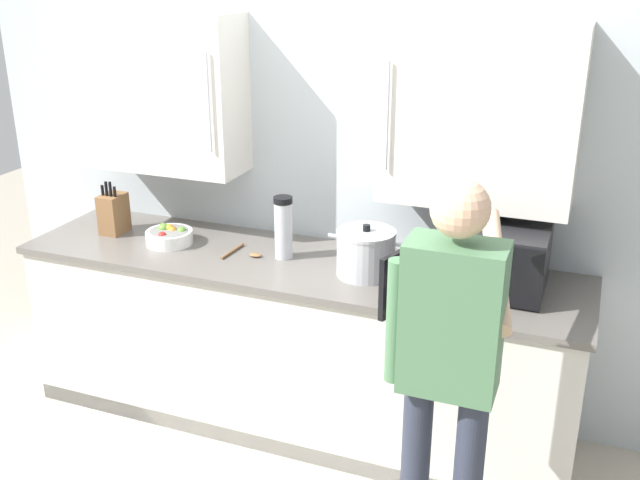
{
  "coord_description": "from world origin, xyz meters",
  "views": [
    {
      "loc": [
        1.32,
        -2.18,
        2.32
      ],
      "look_at": [
        0.15,
        0.85,
        1.06
      ],
      "focal_mm": 41.44,
      "sensor_mm": 36.0,
      "label": 1
    }
  ],
  "objects_px": {
    "person_figure": "(449,358)",
    "knife_block": "(114,213)",
    "microwave_oven": "(484,256)",
    "fruit_bowl": "(169,236)",
    "thermos_flask": "(283,227)",
    "wooden_spoon": "(245,253)",
    "stock_pot": "(366,253)"
  },
  "relations": [
    {
      "from": "person_figure",
      "to": "knife_block",
      "type": "bearing_deg",
      "value": 157.97
    },
    {
      "from": "microwave_oven",
      "to": "fruit_bowl",
      "type": "relative_size",
      "value": 3.05
    },
    {
      "from": "thermos_flask",
      "to": "knife_block",
      "type": "relative_size",
      "value": 1.08
    },
    {
      "from": "person_figure",
      "to": "microwave_oven",
      "type": "bearing_deg",
      "value": 91.36
    },
    {
      "from": "fruit_bowl",
      "to": "wooden_spoon",
      "type": "bearing_deg",
      "value": 0.17
    },
    {
      "from": "fruit_bowl",
      "to": "person_figure",
      "type": "bearing_deg",
      "value": -25.28
    },
    {
      "from": "person_figure",
      "to": "wooden_spoon",
      "type": "bearing_deg",
      "value": 147.18
    },
    {
      "from": "microwave_oven",
      "to": "thermos_flask",
      "type": "distance_m",
      "value": 0.98
    },
    {
      "from": "microwave_oven",
      "to": "stock_pot",
      "type": "height_order",
      "value": "microwave_oven"
    },
    {
      "from": "microwave_oven",
      "to": "wooden_spoon",
      "type": "height_order",
      "value": "microwave_oven"
    },
    {
      "from": "stock_pot",
      "to": "wooden_spoon",
      "type": "height_order",
      "value": "stock_pot"
    },
    {
      "from": "fruit_bowl",
      "to": "person_figure",
      "type": "height_order",
      "value": "person_figure"
    },
    {
      "from": "knife_block",
      "to": "person_figure",
      "type": "relative_size",
      "value": 0.18
    },
    {
      "from": "microwave_oven",
      "to": "fruit_bowl",
      "type": "height_order",
      "value": "microwave_oven"
    },
    {
      "from": "microwave_oven",
      "to": "wooden_spoon",
      "type": "distance_m",
      "value": 1.19
    },
    {
      "from": "stock_pot",
      "to": "wooden_spoon",
      "type": "bearing_deg",
      "value": 178.83
    },
    {
      "from": "microwave_oven",
      "to": "fruit_bowl",
      "type": "distance_m",
      "value": 1.62
    },
    {
      "from": "fruit_bowl",
      "to": "microwave_oven",
      "type": "bearing_deg",
      "value": 1.95
    },
    {
      "from": "thermos_flask",
      "to": "wooden_spoon",
      "type": "xyz_separation_m",
      "value": [
        -0.2,
        -0.04,
        -0.15
      ]
    },
    {
      "from": "knife_block",
      "to": "wooden_spoon",
      "type": "bearing_deg",
      "value": -2.58
    },
    {
      "from": "fruit_bowl",
      "to": "wooden_spoon",
      "type": "xyz_separation_m",
      "value": [
        0.43,
        0.0,
        -0.03
      ]
    },
    {
      "from": "knife_block",
      "to": "fruit_bowl",
      "type": "bearing_deg",
      "value": -5.84
    },
    {
      "from": "stock_pot",
      "to": "microwave_oven",
      "type": "bearing_deg",
      "value": 7.1
    },
    {
      "from": "wooden_spoon",
      "to": "thermos_flask",
      "type": "bearing_deg",
      "value": 11.19
    },
    {
      "from": "stock_pot",
      "to": "wooden_spoon",
      "type": "distance_m",
      "value": 0.65
    },
    {
      "from": "microwave_oven",
      "to": "stock_pot",
      "type": "relative_size",
      "value": 1.98
    },
    {
      "from": "microwave_oven",
      "to": "wooden_spoon",
      "type": "bearing_deg",
      "value": -177.4
    },
    {
      "from": "thermos_flask",
      "to": "stock_pot",
      "type": "xyz_separation_m",
      "value": [
        0.44,
        -0.05,
        -0.05
      ]
    },
    {
      "from": "microwave_oven",
      "to": "thermos_flask",
      "type": "xyz_separation_m",
      "value": [
        -0.98,
        -0.01,
        0.01
      ]
    },
    {
      "from": "stock_pot",
      "to": "fruit_bowl",
      "type": "relative_size",
      "value": 1.54
    },
    {
      "from": "stock_pot",
      "to": "person_figure",
      "type": "relative_size",
      "value": 0.23
    },
    {
      "from": "microwave_oven",
      "to": "wooden_spoon",
      "type": "relative_size",
      "value": 3.58
    }
  ]
}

